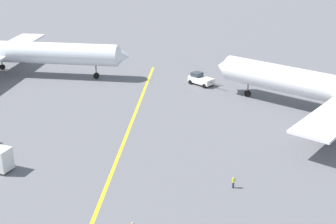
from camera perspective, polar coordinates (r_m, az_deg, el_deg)
The scene contains 4 objects.
taxiway_stripe at distance 61.70m, azimuth -8.02°, elevation -10.49°, with size 0.50×120.00×0.01m, color yellow.
airliner_at_gate_left at distance 115.44m, azimuth -18.86°, elevation 6.82°, with size 56.91×42.03×15.18m.
pushback_tug at distance 103.47m, azimuth 3.94°, elevation 3.93°, with size 7.23×7.01×2.87m.
ground_crew_wing_walker_right at distance 64.02m, azimuth 7.85°, elevation -8.32°, with size 0.50×0.36×1.64m.
Camera 1 is at (7.79, -41.69, 32.62)m, focal length 50.95 mm.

